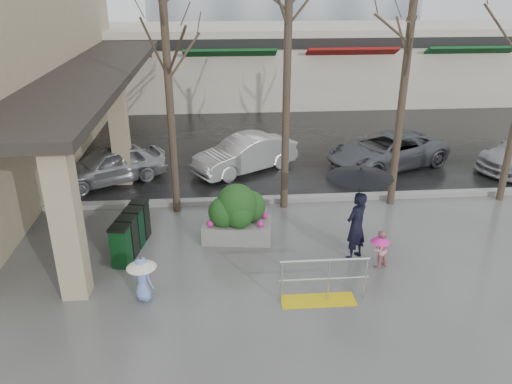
{
  "coord_description": "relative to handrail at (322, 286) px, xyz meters",
  "views": [
    {
      "loc": [
        -0.75,
        -9.97,
        6.39
      ],
      "look_at": [
        0.21,
        1.79,
        1.3
      ],
      "focal_mm": 35.0,
      "sensor_mm": 36.0,
      "label": 1
    }
  ],
  "objects": [
    {
      "name": "pillar_back",
      "position": [
        -5.26,
        7.2,
        1.37
      ],
      "size": [
        0.55,
        0.55,
        3.5
      ],
      "primitive_type": "cube",
      "color": "tan",
      "rests_on": "ground"
    },
    {
      "name": "news_boxes",
      "position": [
        -4.33,
        2.51,
        0.15
      ],
      "size": [
        0.77,
        1.92,
        1.05
      ],
      "rotation": [
        0.0,
        0.0,
        -0.19
      ],
      "color": "#0E3E1A",
      "rests_on": "ground"
    },
    {
      "name": "car_c",
      "position": [
        4.0,
        7.94,
        0.25
      ],
      "size": [
        4.99,
        3.65,
        1.26
      ],
      "primitive_type": "imported",
      "rotation": [
        0.0,
        0.0,
        -1.18
      ],
      "color": "#55575D",
      "rests_on": "ground"
    },
    {
      "name": "woman",
      "position": [
        1.17,
        1.72,
        1.15
      ],
      "size": [
        1.53,
        1.53,
        2.37
      ],
      "rotation": [
        0.0,
        0.0,
        3.79
      ],
      "color": "black",
      "rests_on": "ground"
    },
    {
      "name": "tree_midwest",
      "position": [
        -0.16,
        4.8,
        4.86
      ],
      "size": [
        3.2,
        3.2,
        7.0
      ],
      "color": "#382B21",
      "rests_on": "ground"
    },
    {
      "name": "child_pink",
      "position": [
        1.64,
        1.25,
        0.15
      ],
      "size": [
        0.57,
        0.53,
        0.94
      ],
      "rotation": [
        0.0,
        0.0,
        3.63
      ],
      "color": "pink",
      "rests_on": "ground"
    },
    {
      "name": "pillar_front",
      "position": [
        -5.26,
        0.7,
        1.37
      ],
      "size": [
        0.55,
        0.55,
        3.5
      ],
      "primitive_type": "cube",
      "color": "tan",
      "rests_on": "ground"
    },
    {
      "name": "child_blue",
      "position": [
        -3.78,
        0.38,
        0.25
      ],
      "size": [
        0.64,
        0.64,
        1.02
      ],
      "rotation": [
        0.0,
        0.0,
        2.48
      ],
      "color": "#7993D8",
      "rests_on": "ground"
    },
    {
      "name": "canopy_slab",
      "position": [
        -6.16,
        9.2,
        3.25
      ],
      "size": [
        2.8,
        18.0,
        0.25
      ],
      "primitive_type": "cube",
      "color": "#2D2823",
      "rests_on": "pillar_front"
    },
    {
      "name": "handrail",
      "position": [
        0.0,
        0.0,
        0.0
      ],
      "size": [
        1.9,
        0.5,
        1.03
      ],
      "color": "yellow",
      "rests_on": "ground"
    },
    {
      "name": "tree_mideast",
      "position": [
        3.14,
        4.8,
        4.48
      ],
      "size": [
        3.2,
        3.2,
        6.5
      ],
      "color": "#382B21",
      "rests_on": "ground"
    },
    {
      "name": "tree_west",
      "position": [
        -3.36,
        4.8,
        4.71
      ],
      "size": [
        3.2,
        3.2,
        6.8
      ],
      "color": "#382B21",
      "rests_on": "ground"
    },
    {
      "name": "street_asphalt",
      "position": [
        -1.36,
        23.2,
        -0.37
      ],
      "size": [
        120.0,
        36.0,
        0.01
      ],
      "primitive_type": "cube",
      "color": "black",
      "rests_on": "ground"
    },
    {
      "name": "car_a",
      "position": [
        -5.72,
        7.25,
        0.25
      ],
      "size": [
        3.96,
        3.07,
        1.26
      ],
      "primitive_type": "imported",
      "rotation": [
        0.0,
        0.0,
        -1.07
      ],
      "color": "#A6A7AB",
      "rests_on": "ground"
    },
    {
      "name": "storefront_row",
      "position": [
        0.64,
        19.17,
        1.64
      ],
      "size": [
        34.0,
        6.74,
        4.0
      ],
      "color": "beige",
      "rests_on": "ground"
    },
    {
      "name": "ground",
      "position": [
        -1.36,
        1.2,
        -0.38
      ],
      "size": [
        120.0,
        120.0,
        0.0
      ],
      "primitive_type": "plane",
      "color": "#51514F",
      "rests_on": "ground"
    },
    {
      "name": "planter",
      "position": [
        -1.65,
        2.91,
        0.37
      ],
      "size": [
        1.88,
        1.12,
        1.55
      ],
      "rotation": [
        0.0,
        0.0,
        -0.13
      ],
      "color": "#64635E",
      "rests_on": "ground"
    },
    {
      "name": "curb",
      "position": [
        -1.36,
        5.2,
        -0.3
      ],
      "size": [
        120.0,
        0.3,
        0.15
      ],
      "primitive_type": "cube",
      "color": "gray",
      "rests_on": "ground"
    },
    {
      "name": "car_b",
      "position": [
        -1.14,
        7.95,
        0.25
      ],
      "size": [
        3.95,
        3.16,
        1.26
      ],
      "primitive_type": "imported",
      "rotation": [
        0.0,
        0.0,
        -1.01
      ],
      "color": "silver",
      "rests_on": "ground"
    }
  ]
}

